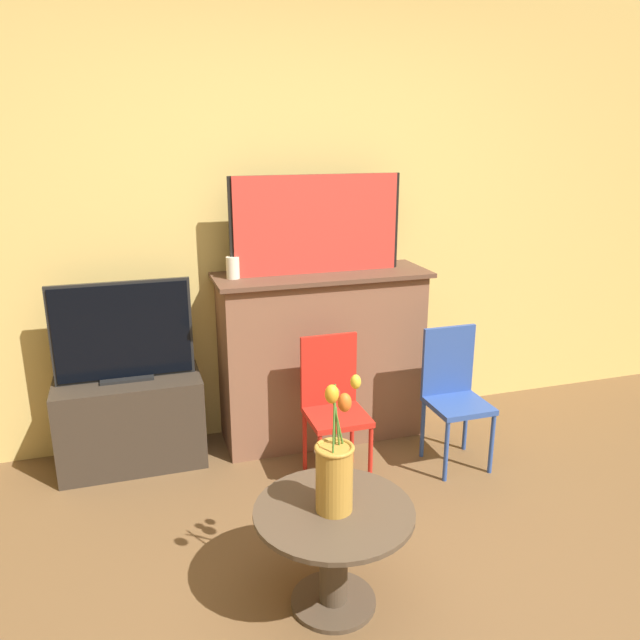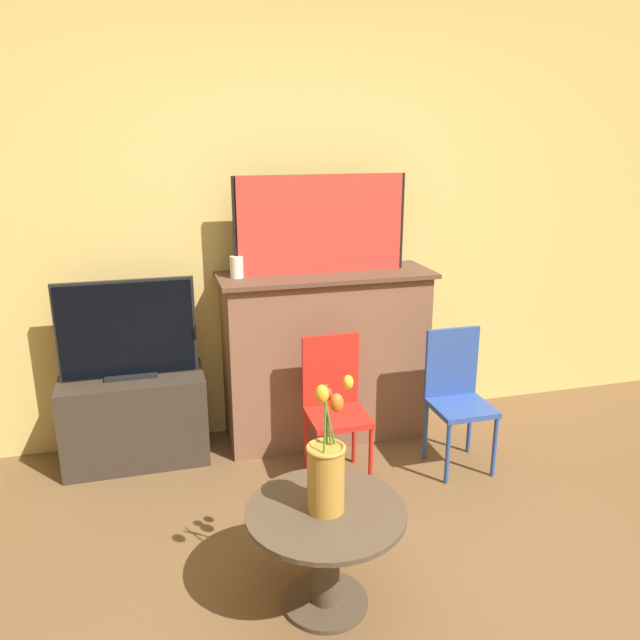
% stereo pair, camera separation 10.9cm
% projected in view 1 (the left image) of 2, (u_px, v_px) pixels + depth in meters
% --- Properties ---
extents(wall_back, '(8.00, 0.06, 2.70)m').
position_uv_depth(wall_back, '(287.00, 211.00, 3.64)').
color(wall_back, '#E0BC66').
rests_on(wall_back, ground).
extents(fireplace_mantel, '(1.24, 0.44, 1.02)m').
position_uv_depth(fireplace_mantel, '(321.00, 354.00, 3.71)').
color(fireplace_mantel, brown).
rests_on(fireplace_mantel, ground).
extents(painting, '(0.99, 0.03, 0.55)m').
position_uv_depth(painting, '(317.00, 225.00, 3.48)').
color(painting, black).
rests_on(painting, fireplace_mantel).
extents(mantel_candle, '(0.07, 0.07, 0.12)m').
position_uv_depth(mantel_candle, '(233.00, 268.00, 3.40)').
color(mantel_candle, silver).
rests_on(mantel_candle, fireplace_mantel).
extents(tv_stand, '(0.78, 0.39, 0.50)m').
position_uv_depth(tv_stand, '(131.00, 421.00, 3.46)').
color(tv_stand, '#382D23').
rests_on(tv_stand, ground).
extents(tv_monitor, '(0.73, 0.12, 0.54)m').
position_uv_depth(tv_monitor, '(123.00, 333.00, 3.31)').
color(tv_monitor, black).
rests_on(tv_monitor, tv_stand).
extents(chair_red, '(0.31, 0.31, 0.77)m').
position_uv_depth(chair_red, '(333.00, 400.00, 3.30)').
color(chair_red, red).
rests_on(chair_red, ground).
extents(chair_blue, '(0.31, 0.31, 0.77)m').
position_uv_depth(chair_blue, '(454.00, 389.00, 3.44)').
color(chair_blue, '#2D4C99').
rests_on(chair_blue, ground).
extents(side_table, '(0.61, 0.61, 0.43)m').
position_uv_depth(side_table, '(334.00, 542.00, 2.39)').
color(side_table, '#4C3D2D').
rests_on(side_table, ground).
extents(vase_tulips, '(0.19, 0.18, 0.54)m').
position_uv_depth(vase_tulips, '(335.00, 469.00, 2.30)').
color(vase_tulips, '#B78433').
rests_on(vase_tulips, side_table).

